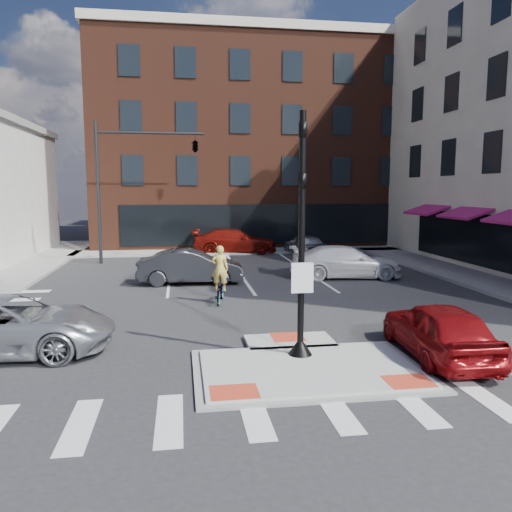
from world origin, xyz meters
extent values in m
plane|color=#28282B|center=(0.00, 0.00, 0.00)|extent=(120.00, 120.00, 0.00)
cube|color=gray|center=(0.00, -0.50, 0.03)|extent=(5.40, 3.60, 0.06)
cube|color=#A8A8A3|center=(0.00, -0.50, 0.06)|extent=(5.00, 3.20, 0.12)
cube|color=#A8A8A3|center=(0.00, 1.60, 0.06)|extent=(2.40, 1.40, 0.12)
cube|color=red|center=(-1.90, -1.70, 0.12)|extent=(1.00, 0.80, 0.01)
cube|color=red|center=(1.90, -1.70, 0.12)|extent=(1.00, 0.80, 0.01)
cube|color=red|center=(0.00, 1.90, 0.12)|extent=(0.90, 0.90, 0.01)
cube|color=gray|center=(-11.00, 20.00, 0.07)|extent=(3.00, 20.00, 0.15)
cube|color=gray|center=(10.80, 10.00, 0.07)|extent=(3.00, 24.00, 0.15)
cube|color=gray|center=(3.00, 22.00, 0.07)|extent=(26.00, 3.00, 0.15)
cube|color=#4F2618|center=(3.00, 32.00, 7.50)|extent=(24.00, 18.00, 15.00)
cube|color=beige|center=(3.00, 32.00, 15.20)|extent=(24.40, 18.40, 0.60)
cube|color=black|center=(3.00, 23.00, 1.80)|extent=(20.00, 0.12, 2.80)
cube|color=black|center=(12.00, 10.00, 1.70)|extent=(0.12, 16.00, 2.60)
cube|color=#BE196F|center=(11.30, 10.00, 3.05)|extent=(1.46, 3.00, 0.58)
cube|color=#BE196F|center=(11.30, 16.00, 3.05)|extent=(1.46, 3.00, 0.58)
cube|color=slate|center=(-4.00, 52.00, 5.00)|extent=(10.00, 12.00, 10.00)
cube|color=brown|center=(9.00, 54.00, 6.00)|extent=(12.00, 12.00, 12.00)
cone|color=black|center=(0.00, 0.40, 0.34)|extent=(0.60, 0.60, 0.45)
cylinder|color=black|center=(0.00, 0.40, 3.20)|extent=(0.16, 0.16, 5.80)
cube|color=white|center=(0.00, 0.28, 2.10)|extent=(0.55, 0.04, 0.75)
imported|color=black|center=(0.00, 0.40, 5.30)|extent=(0.18, 0.22, 1.10)
imported|color=black|center=(0.00, 0.40, 4.10)|extent=(0.18, 0.22, 1.10)
cylinder|color=black|center=(-7.50, 18.00, 4.00)|extent=(0.20, 0.20, 8.00)
cylinder|color=black|center=(-4.50, 18.00, 7.40)|extent=(6.00, 0.14, 0.14)
imported|color=black|center=(-2.00, 18.00, 6.80)|extent=(0.48, 2.24, 0.90)
imported|color=#B6B9BE|center=(-7.46, 1.92, 0.76)|extent=(5.56, 2.71, 1.52)
imported|color=maroon|center=(3.50, 0.01, 0.73)|extent=(1.98, 4.36, 1.45)
imported|color=white|center=(4.92, 11.44, 0.77)|extent=(5.49, 2.65, 1.54)
imported|color=#2A2B30|center=(-2.50, 11.00, 0.78)|extent=(4.83, 1.99, 1.55)
imported|color=#A1A2A8|center=(5.00, 19.75, 0.70)|extent=(2.29, 4.33, 1.40)
imported|color=maroon|center=(0.63, 21.50, 0.81)|extent=(5.76, 2.81, 1.61)
imported|color=#3F3F44|center=(-1.50, 7.00, 0.45)|extent=(0.91, 1.80, 0.90)
imported|color=#E3C150|center=(-1.50, 7.00, 1.31)|extent=(0.70, 0.52, 1.73)
camera|label=1|loc=(-2.92, -11.43, 4.26)|focal=35.00mm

